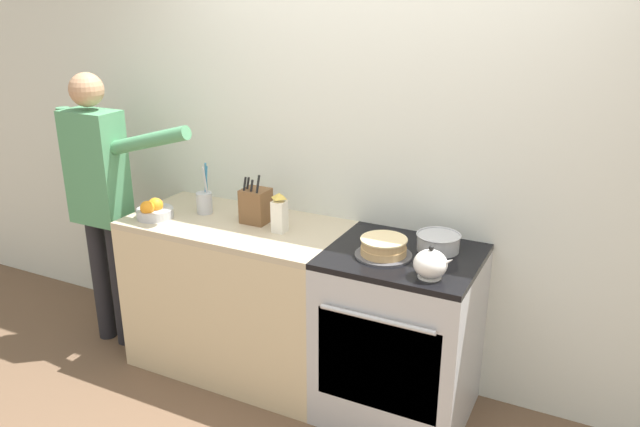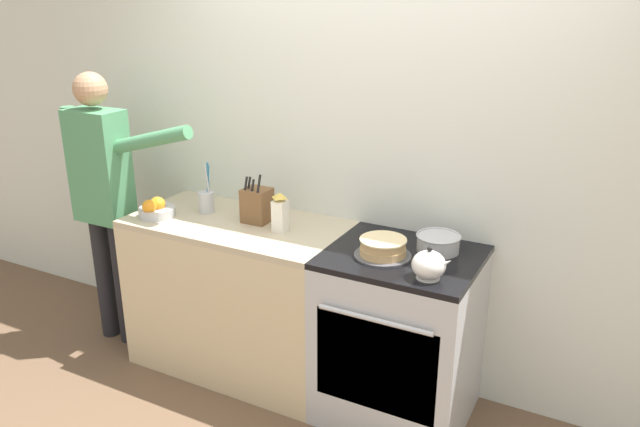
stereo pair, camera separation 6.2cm
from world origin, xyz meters
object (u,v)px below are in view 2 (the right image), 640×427
Objects in this scene: knife_block at (257,205)px; layer_cake at (383,248)px; utensil_crock at (206,201)px; mixing_bowl at (438,243)px; person_baker at (103,187)px; stove_range at (399,336)px; tea_kettle at (429,265)px; milk_carton at (280,213)px; fruit_bowl at (156,209)px.

layer_cake is at bearing -8.82° from knife_block.
mixing_bowl is at bearing 2.88° from utensil_crock.
person_baker is at bearing -173.08° from mixing_bowl.
stove_range is 3.04× the size of utensil_crock.
knife_block is 0.35m from utensil_crock.
tea_kettle is at bearing -79.70° from mixing_bowl.
milk_carton is (0.54, -0.06, 0.03)m from utensil_crock.
tea_kettle is 0.85× the size of mixing_bowl.
stove_range is 3.20× the size of knife_block.
mixing_bowl is 0.85m from milk_carton.
person_baker reaches higher than tea_kettle.
tea_kettle reaches higher than stove_range.
knife_block is at bearing 166.71° from tea_kettle.
mixing_bowl is at bearing 6.42° from person_baker.
knife_block reaches higher than fruit_bowl.
knife_block reaches higher than milk_carton.
layer_cake is at bearing -5.05° from milk_carton.
layer_cake is 1.36× the size of fruit_bowl.
tea_kettle is at bearing -9.86° from utensil_crock.
tea_kettle is 0.86× the size of milk_carton.
knife_block is 1.38× the size of fruit_bowl.
milk_carton is 1.18m from person_baker.
tea_kettle is at bearing -13.29° from knife_block.
person_baker is (-0.42, 0.02, 0.06)m from fruit_bowl.
mixing_bowl is 0.74× the size of utensil_crock.
tea_kettle is 0.32m from mixing_bowl.
tea_kettle is 1.12m from knife_block.
milk_carton reaches higher than fruit_bowl.
fruit_bowl is 0.76m from milk_carton.
fruit_bowl is 0.12× the size of person_baker.
milk_carton is (-0.62, 0.05, 0.06)m from layer_cake.
knife_block is at bearing 20.19° from fruit_bowl.
fruit_bowl is at bearing -169.94° from milk_carton.
mixing_bowl is 2.02m from person_baker.
stove_range is at bearing 39.83° from layer_cake.
person_baker is at bearing 177.94° from tea_kettle.
stove_range is 3.27× the size of layer_cake.
layer_cake is at bearing -140.17° from stove_range.
fruit_bowl is at bearing -136.73° from utensil_crock.
stove_range is at bearing -3.85° from knife_block.
fruit_bowl is at bearing -170.47° from mixing_bowl.
utensil_crock is at bearing 174.17° from layer_cake.
tea_kettle is (0.20, -0.20, 0.52)m from stove_range.
mixing_bowl is 1.03m from knife_block.
fruit_bowl is 0.94× the size of milk_carton.
utensil_crock is (-1.15, 0.12, 0.03)m from layer_cake.
person_baker is at bearing -176.25° from stove_range.
person_baker reaches higher than fruit_bowl.
person_baker is (-2.01, -0.24, 0.06)m from mixing_bowl.
fruit_bowl reaches higher than layer_cake.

